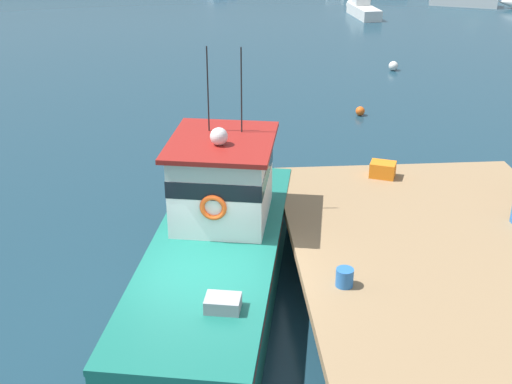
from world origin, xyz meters
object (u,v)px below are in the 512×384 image
at_px(main_fishing_boat, 219,240).
at_px(mooring_buoy_outer, 393,66).
at_px(moored_boat_mid_harbor, 362,10).
at_px(mooring_buoy_spare_mooring, 360,111).
at_px(crate_stack_mid_dock, 383,170).
at_px(bait_bucket, 345,277).

relative_size(main_fishing_boat, mooring_buoy_outer, 23.90).
height_order(main_fishing_boat, moored_boat_mid_harbor, main_fishing_boat).
distance_m(moored_boat_mid_harbor, mooring_buoy_spare_mooring, 19.62).
bearing_deg(mooring_buoy_spare_mooring, crate_stack_mid_dock, -99.04).
bearing_deg(bait_bucket, crate_stack_mid_dock, 68.47).
height_order(crate_stack_mid_dock, bait_bucket, crate_stack_mid_dock).
xyz_separation_m(moored_boat_mid_harbor, mooring_buoy_spare_mooring, (-4.28, -19.14, -0.22)).
bearing_deg(crate_stack_mid_dock, mooring_buoy_outer, 73.86).
height_order(bait_bucket, mooring_buoy_spare_mooring, bait_bucket).
distance_m(main_fishing_boat, mooring_buoy_outer, 18.76).
xyz_separation_m(bait_bucket, mooring_buoy_outer, (6.01, 19.06, -1.16)).
bearing_deg(moored_boat_mid_harbor, mooring_buoy_outer, -96.32).
xyz_separation_m(crate_stack_mid_dock, mooring_buoy_outer, (4.14, 14.31, -1.18)).
height_order(main_fishing_boat, mooring_buoy_spare_mooring, main_fishing_boat).
height_order(main_fishing_boat, mooring_buoy_outer, main_fishing_boat).
xyz_separation_m(main_fishing_boat, bait_bucket, (2.21, -2.22, 0.36)).
relative_size(mooring_buoy_spare_mooring, mooring_buoy_outer, 0.80).
relative_size(moored_boat_mid_harbor, mooring_buoy_spare_mooring, 13.49).
relative_size(main_fishing_boat, mooring_buoy_spare_mooring, 29.85).
height_order(moored_boat_mid_harbor, mooring_buoy_spare_mooring, moored_boat_mid_harbor).
bearing_deg(crate_stack_mid_dock, mooring_buoy_spare_mooring, 80.96).
height_order(moored_boat_mid_harbor, mooring_buoy_outer, moored_boat_mid_harbor).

